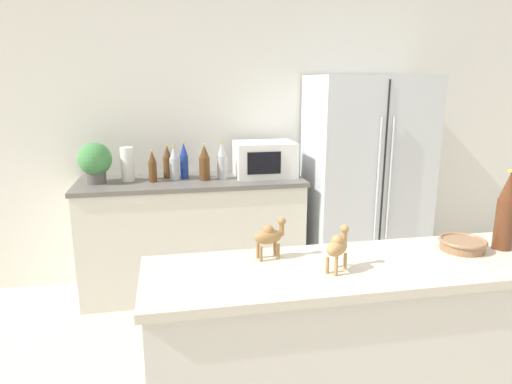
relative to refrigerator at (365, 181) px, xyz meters
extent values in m
cube|color=white|center=(-0.91, 0.38, 0.40)|extent=(8.00, 0.06, 2.55)
cube|color=silver|center=(-1.45, 0.05, -0.42)|extent=(1.74, 0.60, 0.90)
cube|color=#66605B|center=(-1.45, 0.05, 0.05)|extent=(1.77, 0.63, 0.03)
cube|color=silver|center=(0.00, 0.00, 0.00)|extent=(0.94, 0.66, 1.74)
cube|color=black|center=(0.00, -0.34, 0.00)|extent=(0.01, 0.01, 1.67)
cylinder|color=#B2B5BA|center=(-0.05, -0.35, 0.09)|extent=(0.02, 0.02, 0.96)
cylinder|color=#B2B5BA|center=(0.05, -0.35, 0.09)|extent=(0.02, 0.02, 0.96)
cube|color=beige|center=(-0.92, -1.96, -0.39)|extent=(1.61, 0.45, 0.97)
cube|color=beige|center=(-0.92, -1.96, 0.11)|extent=(1.65, 0.49, 0.03)
cylinder|color=#595451|center=(-2.17, 0.05, 0.11)|extent=(0.14, 0.14, 0.09)
sphere|color=#478E4C|center=(-2.17, 0.05, 0.25)|extent=(0.25, 0.25, 0.25)
cylinder|color=white|center=(-1.94, 0.09, 0.20)|extent=(0.10, 0.10, 0.26)
cube|color=white|center=(-0.85, 0.07, 0.21)|extent=(0.48, 0.36, 0.28)
cube|color=black|center=(-0.89, -0.11, 0.21)|extent=(0.26, 0.01, 0.17)
cylinder|color=brown|center=(-1.63, 0.15, 0.15)|extent=(0.07, 0.07, 0.17)
cone|color=brown|center=(-1.63, 0.15, 0.28)|extent=(0.07, 0.07, 0.09)
cylinder|color=gold|center=(-1.63, 0.15, 0.33)|extent=(0.03, 0.03, 0.01)
cylinder|color=#B2B7BC|center=(-1.58, 0.05, 0.15)|extent=(0.07, 0.07, 0.17)
cone|color=#B2B7BC|center=(-1.58, 0.05, 0.28)|extent=(0.07, 0.07, 0.10)
cylinder|color=gold|center=(-1.58, 0.05, 0.34)|extent=(0.03, 0.03, 0.01)
cylinder|color=navy|center=(-1.50, 0.11, 0.16)|extent=(0.07, 0.07, 0.18)
cone|color=navy|center=(-1.50, 0.11, 0.30)|extent=(0.06, 0.06, 0.10)
cylinder|color=gold|center=(-1.50, 0.11, 0.35)|extent=(0.02, 0.02, 0.01)
cylinder|color=brown|center=(-1.75, 0.01, 0.14)|extent=(0.06, 0.06, 0.16)
cone|color=brown|center=(-1.75, 0.01, 0.27)|extent=(0.06, 0.06, 0.09)
cylinder|color=gold|center=(-1.75, 0.01, 0.31)|extent=(0.02, 0.02, 0.01)
cylinder|color=#B2B7BC|center=(-1.21, 0.02, 0.16)|extent=(0.08, 0.08, 0.18)
cone|color=#B2B7BC|center=(-1.21, 0.02, 0.30)|extent=(0.07, 0.07, 0.10)
cylinder|color=gold|center=(-1.21, 0.02, 0.36)|extent=(0.03, 0.03, 0.01)
cylinder|color=brown|center=(-1.35, 0.00, 0.15)|extent=(0.08, 0.08, 0.18)
cone|color=brown|center=(-1.35, 0.00, 0.29)|extent=(0.08, 0.08, 0.10)
cylinder|color=gold|center=(-1.35, 0.00, 0.35)|extent=(0.03, 0.03, 0.01)
cylinder|color=#562D19|center=(-0.24, -1.92, 0.24)|extent=(0.08, 0.08, 0.21)
cone|color=#562D19|center=(-0.24, -1.92, 0.40)|extent=(0.08, 0.08, 0.12)
cylinder|color=gold|center=(-0.24, -1.92, 0.47)|extent=(0.03, 0.03, 0.01)
cylinder|color=#8C6647|center=(-0.41, -1.90, 0.15)|extent=(0.18, 0.18, 0.04)
torus|color=#8C6647|center=(-0.41, -1.90, 0.17)|extent=(0.20, 0.20, 0.02)
ellipsoid|color=olive|center=(-1.24, -1.83, 0.22)|extent=(0.12, 0.08, 0.06)
sphere|color=olive|center=(-1.24, -1.83, 0.25)|extent=(0.04, 0.04, 0.04)
cylinder|color=olive|center=(-1.19, -1.83, 0.25)|extent=(0.02, 0.02, 0.06)
sphere|color=olive|center=(-1.19, -1.83, 0.28)|extent=(0.03, 0.03, 0.03)
cylinder|color=olive|center=(-1.21, -1.81, 0.16)|extent=(0.01, 0.01, 0.06)
cylinder|color=olive|center=(-1.21, -1.85, 0.16)|extent=(0.01, 0.01, 0.06)
cylinder|color=olive|center=(-1.28, -1.82, 0.16)|extent=(0.01, 0.01, 0.06)
cylinder|color=olive|center=(-1.28, -1.86, 0.16)|extent=(0.01, 0.01, 0.06)
ellipsoid|color=#A87F4C|center=(-1.02, -2.01, 0.22)|extent=(0.13, 0.12, 0.06)
sphere|color=#A87F4C|center=(-1.02, -2.01, 0.25)|extent=(0.05, 0.05, 0.05)
cylinder|color=#A87F4C|center=(-0.98, -1.97, 0.25)|extent=(0.02, 0.02, 0.06)
sphere|color=#A87F4C|center=(-0.98, -1.97, 0.28)|extent=(0.03, 0.03, 0.03)
cylinder|color=#A87F4C|center=(-1.00, -1.97, 0.16)|extent=(0.01, 0.01, 0.06)
cylinder|color=#A87F4C|center=(-0.98, -2.00, 0.16)|extent=(0.01, 0.01, 0.06)
cylinder|color=#A87F4C|center=(-1.06, -2.02, 0.16)|extent=(0.01, 0.01, 0.06)
cylinder|color=#A87F4C|center=(-1.04, -2.05, 0.16)|extent=(0.01, 0.01, 0.06)
camera|label=1|loc=(-1.62, -3.52, 0.83)|focal=32.00mm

